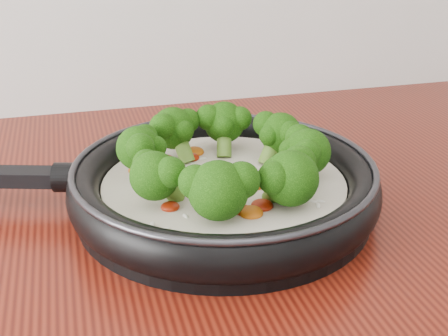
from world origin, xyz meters
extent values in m
cylinder|color=black|center=(0.03, 1.10, 0.91)|extent=(0.40, 0.40, 0.01)
torus|color=black|center=(0.03, 1.10, 0.93)|extent=(0.42, 0.42, 0.04)
torus|color=#2D2D33|center=(0.03, 1.10, 0.95)|extent=(0.41, 0.41, 0.01)
cylinder|color=black|center=(-0.13, 1.15, 0.94)|extent=(0.04, 0.04, 0.03)
cylinder|color=beige|center=(0.03, 1.10, 0.92)|extent=(0.33, 0.33, 0.02)
ellipsoid|color=#951C07|center=(0.04, 1.11, 0.94)|extent=(0.02, 0.02, 0.01)
ellipsoid|color=#951C07|center=(0.05, 1.03, 0.94)|extent=(0.03, 0.03, 0.01)
ellipsoid|color=#CB5B0D|center=(-0.06, 1.15, 0.94)|extent=(0.02, 0.02, 0.01)
ellipsoid|color=#951C07|center=(0.04, 1.09, 0.94)|extent=(0.02, 0.02, 0.01)
ellipsoid|color=#951C07|center=(-0.02, 1.17, 0.94)|extent=(0.03, 0.03, 0.01)
ellipsoid|color=#CB5B0D|center=(0.03, 1.02, 0.94)|extent=(0.03, 0.03, 0.01)
ellipsoid|color=#951C07|center=(0.04, 1.07, 0.94)|extent=(0.03, 0.03, 0.01)
ellipsoid|color=#951C07|center=(0.02, 1.03, 0.94)|extent=(0.02, 0.02, 0.01)
ellipsoid|color=#CB5B0D|center=(0.07, 1.08, 0.94)|extent=(0.03, 0.03, 0.01)
ellipsoid|color=#951C07|center=(0.01, 1.17, 0.94)|extent=(0.03, 0.03, 0.01)
ellipsoid|color=#951C07|center=(-0.02, 1.12, 0.94)|extent=(0.02, 0.02, 0.01)
ellipsoid|color=#CB5B0D|center=(-0.01, 1.07, 0.94)|extent=(0.03, 0.03, 0.01)
ellipsoid|color=#951C07|center=(0.03, 1.02, 0.94)|extent=(0.03, 0.03, 0.01)
ellipsoid|color=#951C07|center=(0.07, 1.09, 0.94)|extent=(0.02, 0.02, 0.01)
ellipsoid|color=#CB5B0D|center=(0.01, 1.18, 0.94)|extent=(0.03, 0.03, 0.01)
ellipsoid|color=#951C07|center=(0.10, 1.13, 0.94)|extent=(0.02, 0.02, 0.01)
ellipsoid|color=#951C07|center=(-0.04, 1.05, 0.94)|extent=(0.03, 0.03, 0.01)
ellipsoid|color=#CB5B0D|center=(0.06, 1.07, 0.94)|extent=(0.02, 0.02, 0.01)
ellipsoid|color=#951C07|center=(0.00, 1.11, 0.94)|extent=(0.03, 0.03, 0.01)
ellipsoid|color=white|center=(0.03, 1.06, 0.93)|extent=(0.01, 0.01, 0.00)
ellipsoid|color=white|center=(0.04, 1.07, 0.94)|extent=(0.01, 0.01, 0.00)
ellipsoid|color=white|center=(0.02, 1.03, 0.93)|extent=(0.01, 0.01, 0.00)
ellipsoid|color=white|center=(-0.04, 1.14, 0.94)|extent=(0.01, 0.01, 0.00)
ellipsoid|color=white|center=(0.10, 1.12, 0.93)|extent=(0.01, 0.01, 0.00)
ellipsoid|color=white|center=(0.00, 1.15, 0.93)|extent=(0.01, 0.01, 0.00)
ellipsoid|color=white|center=(0.02, 1.16, 0.94)|extent=(0.01, 0.01, 0.00)
ellipsoid|color=white|center=(-0.03, 1.03, 0.93)|extent=(0.01, 0.01, 0.00)
ellipsoid|color=white|center=(-0.02, 1.10, 0.94)|extent=(0.01, 0.01, 0.00)
ellipsoid|color=white|center=(0.03, 1.10, 0.94)|extent=(0.01, 0.01, 0.00)
ellipsoid|color=white|center=(0.05, 1.08, 0.94)|extent=(0.01, 0.01, 0.00)
ellipsoid|color=white|center=(0.00, 1.20, 0.94)|extent=(0.01, 0.01, 0.00)
ellipsoid|color=white|center=(-0.01, 1.12, 0.94)|extent=(0.01, 0.01, 0.00)
ellipsoid|color=white|center=(-0.06, 1.02, 0.94)|extent=(0.01, 0.01, 0.00)
ellipsoid|color=white|center=(0.10, 1.10, 0.94)|extent=(0.01, 0.01, 0.00)
ellipsoid|color=white|center=(0.10, 1.03, 0.93)|extent=(0.01, 0.01, 0.00)
ellipsoid|color=white|center=(0.04, 1.09, 0.94)|extent=(0.01, 0.01, 0.00)
ellipsoid|color=white|center=(0.02, 1.10, 0.94)|extent=(0.01, 0.01, 0.00)
ellipsoid|color=white|center=(-0.05, 1.01, 0.94)|extent=(0.01, 0.01, 0.00)
ellipsoid|color=white|center=(0.10, 1.02, 0.94)|extent=(0.01, 0.01, 0.00)
ellipsoid|color=white|center=(0.11, 1.03, 0.94)|extent=(0.01, 0.01, 0.00)
cylinder|color=olive|center=(0.10, 1.08, 0.95)|extent=(0.04, 0.02, 0.04)
sphere|color=black|center=(0.12, 1.08, 0.97)|extent=(0.06, 0.06, 0.05)
sphere|color=black|center=(0.12, 1.10, 0.98)|extent=(0.04, 0.04, 0.03)
sphere|color=black|center=(0.11, 1.06, 0.97)|extent=(0.04, 0.04, 0.03)
sphere|color=black|center=(0.10, 1.08, 0.97)|extent=(0.03, 0.03, 0.03)
cylinder|color=olive|center=(0.09, 1.13, 0.95)|extent=(0.04, 0.03, 0.04)
sphere|color=black|center=(0.11, 1.14, 0.97)|extent=(0.06, 0.06, 0.05)
sphere|color=black|center=(0.10, 1.15, 0.98)|extent=(0.04, 0.04, 0.03)
sphere|color=black|center=(0.11, 1.12, 0.97)|extent=(0.04, 0.04, 0.03)
sphere|color=black|center=(0.09, 1.13, 0.97)|extent=(0.03, 0.03, 0.02)
cylinder|color=olive|center=(0.05, 1.17, 0.95)|extent=(0.03, 0.04, 0.04)
sphere|color=black|center=(0.05, 1.19, 0.97)|extent=(0.06, 0.06, 0.05)
sphere|color=black|center=(0.03, 1.19, 0.98)|extent=(0.04, 0.04, 0.03)
sphere|color=black|center=(0.07, 1.18, 0.98)|extent=(0.04, 0.04, 0.03)
sphere|color=black|center=(0.05, 1.17, 0.97)|extent=(0.03, 0.03, 0.03)
cylinder|color=olive|center=(0.00, 1.17, 0.95)|extent=(0.03, 0.04, 0.04)
sphere|color=black|center=(-0.01, 1.18, 0.97)|extent=(0.06, 0.06, 0.05)
sphere|color=black|center=(-0.02, 1.17, 0.98)|extent=(0.04, 0.04, 0.03)
sphere|color=black|center=(0.01, 1.19, 0.98)|extent=(0.04, 0.04, 0.03)
sphere|color=black|center=(0.00, 1.17, 0.97)|extent=(0.03, 0.03, 0.03)
cylinder|color=olive|center=(-0.04, 1.12, 0.95)|extent=(0.04, 0.03, 0.04)
sphere|color=black|center=(-0.06, 1.13, 0.97)|extent=(0.06, 0.06, 0.05)
sphere|color=black|center=(-0.06, 1.11, 0.98)|extent=(0.04, 0.04, 0.03)
sphere|color=black|center=(-0.05, 1.15, 0.98)|extent=(0.04, 0.04, 0.03)
sphere|color=black|center=(-0.04, 1.12, 0.97)|extent=(0.03, 0.03, 0.02)
cylinder|color=olive|center=(-0.04, 1.07, 0.95)|extent=(0.04, 0.03, 0.04)
sphere|color=black|center=(-0.05, 1.06, 0.97)|extent=(0.06, 0.06, 0.05)
sphere|color=black|center=(-0.04, 1.05, 0.98)|extent=(0.04, 0.04, 0.03)
sphere|color=black|center=(-0.06, 1.08, 0.97)|extent=(0.04, 0.04, 0.03)
sphere|color=black|center=(-0.04, 1.07, 0.97)|extent=(0.03, 0.03, 0.02)
cylinder|color=olive|center=(0.01, 1.03, 0.95)|extent=(0.03, 0.04, 0.04)
sphere|color=black|center=(0.00, 1.01, 0.97)|extent=(0.07, 0.07, 0.06)
sphere|color=black|center=(0.02, 1.01, 0.98)|extent=(0.04, 0.04, 0.04)
sphere|color=black|center=(-0.02, 1.03, 0.97)|extent=(0.04, 0.04, 0.03)
sphere|color=black|center=(0.01, 1.03, 0.97)|extent=(0.04, 0.04, 0.03)
cylinder|color=olive|center=(0.07, 1.04, 0.95)|extent=(0.03, 0.04, 0.04)
sphere|color=black|center=(0.08, 1.02, 0.97)|extent=(0.07, 0.07, 0.06)
sphere|color=black|center=(0.09, 1.04, 0.98)|extent=(0.04, 0.04, 0.03)
sphere|color=black|center=(0.06, 1.02, 0.97)|extent=(0.04, 0.04, 0.03)
sphere|color=black|center=(0.07, 1.04, 0.97)|extent=(0.03, 0.03, 0.03)
camera|label=1|loc=(-0.12, 0.55, 1.21)|focal=46.35mm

